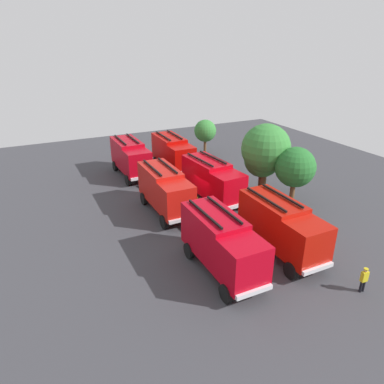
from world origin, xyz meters
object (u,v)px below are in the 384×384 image
object	(u,v)px
fire_truck_2	(222,242)
fire_truck_5	(281,225)
firefighter_3	(195,203)
firefighter_1	(305,229)
tree_1	(262,160)
traffic_cone_1	(285,220)
fire_truck_0	(130,156)
firefighter_0	(364,279)
tree_3	(295,167)
fire_truck_3	(173,152)
tree_0	(205,131)
traffic_cone_0	(325,251)
fire_truck_4	(212,179)
fire_truck_1	(165,189)
tree_2	(266,149)
firefighter_2	(329,254)

from	to	relation	value
fire_truck_2	fire_truck_5	size ratio (longest dim) A/B	1.00
fire_truck_5	firefighter_3	size ratio (longest dim) A/B	4.14
fire_truck_2	firefighter_1	size ratio (longest dim) A/B	4.17
tree_1	traffic_cone_1	distance (m)	6.88
fire_truck_0	firefighter_0	world-z (taller)	fire_truck_0
tree_1	tree_3	xyz separation A→B (m)	(3.35, 0.99, 0.14)
firefighter_0	fire_truck_2	bearing A→B (deg)	-126.24
firefighter_0	fire_truck_3	bearing A→B (deg)	-172.18
fire_truck_2	traffic_cone_1	xyz separation A→B (m)	(-3.18, 7.79, -1.83)
fire_truck_2	tree_0	world-z (taller)	tree_0
tree_0	traffic_cone_0	xyz separation A→B (m)	(24.70, -3.64, -2.63)
fire_truck_4	traffic_cone_0	bearing A→B (deg)	9.45
fire_truck_1	tree_3	xyz separation A→B (m)	(3.82, 10.55, 1.49)
tree_2	fire_truck_2	bearing A→B (deg)	-48.02
fire_truck_2	fire_truck_0	bearing A→B (deg)	-179.79
fire_truck_0	fire_truck_4	distance (m)	10.79
fire_truck_0	fire_truck_4	bearing A→B (deg)	25.23
fire_truck_1	firefighter_2	xyz separation A→B (m)	(12.04, 6.69, -1.27)
firefighter_1	fire_truck_5	bearing A→B (deg)	176.31
tree_1	tree_2	bearing A→B (deg)	-3.51
firefighter_0	traffic_cone_1	distance (m)	8.74
firefighter_0	traffic_cone_1	size ratio (longest dim) A/B	2.49
fire_truck_0	fire_truck_5	distance (m)	19.90
firefighter_2	fire_truck_2	bearing A→B (deg)	-83.64
fire_truck_0	traffic_cone_0	bearing A→B (deg)	19.06
fire_truck_1	fire_truck_0	bearing A→B (deg)	-179.86
traffic_cone_1	firefighter_1	bearing A→B (deg)	-7.54
fire_truck_3	traffic_cone_1	distance (m)	16.17
firefighter_2	tree_1	distance (m)	12.21
firefighter_1	firefighter_0	bearing A→B (deg)	-113.23
traffic_cone_0	tree_3	bearing A→B (deg)	156.59
fire_truck_1	fire_truck_5	xyz separation A→B (m)	(9.40, 4.73, 0.00)
firefighter_0	tree_3	world-z (taller)	tree_3
fire_truck_4	fire_truck_5	distance (m)	9.60
traffic_cone_0	tree_1	bearing A→B (deg)	168.64
fire_truck_4	firefighter_2	world-z (taller)	fire_truck_4
fire_truck_0	fire_truck_5	xyz separation A→B (m)	(19.33, 4.74, 0.00)
fire_truck_3	firefighter_2	distance (m)	21.64
firefighter_2	tree_3	distance (m)	9.49
fire_truck_1	firefighter_3	size ratio (longest dim) A/B	4.14
traffic_cone_1	tree_0	bearing A→B (deg)	170.65
firefighter_1	tree_3	world-z (taller)	tree_3
fire_truck_1	tree_2	distance (m)	9.89
tree_3	fire_truck_5	bearing A→B (deg)	-46.23
fire_truck_3	fire_truck_5	world-z (taller)	same
firefighter_1	tree_0	world-z (taller)	tree_0
firefighter_2	fire_truck_5	bearing A→B (deg)	-116.28
tree_1	fire_truck_0	bearing A→B (deg)	-137.39
tree_0	firefighter_1	bearing A→B (deg)	-9.14
tree_1	traffic_cone_1	size ratio (longest dim) A/B	7.95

